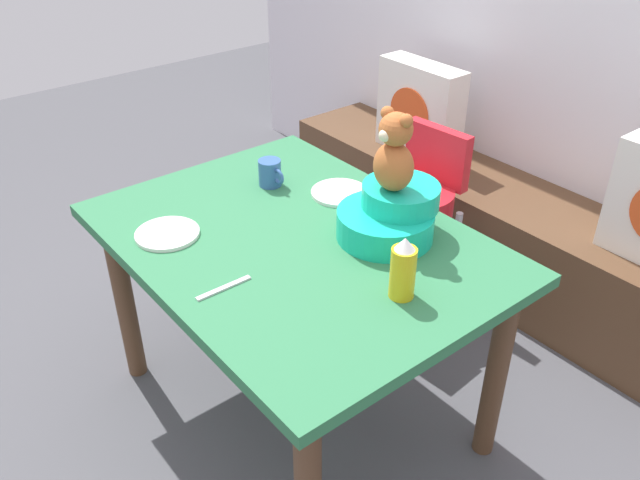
{
  "coord_description": "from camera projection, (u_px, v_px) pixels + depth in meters",
  "views": [
    {
      "loc": [
        1.4,
        -1.03,
        1.83
      ],
      "look_at": [
        0.0,
        0.1,
        0.69
      ],
      "focal_mm": 37.1,
      "sensor_mm": 36.0,
      "label": 1
    }
  ],
  "objects": [
    {
      "name": "dining_table",
      "position": [
        296.0,
        264.0,
        2.1
      ],
      "size": [
        1.28,
        0.94,
        0.74
      ],
      "color": "#2D7247",
      "rests_on": "ground_plane"
    },
    {
      "name": "window_bench",
      "position": [
        514.0,
        243.0,
        2.97
      ],
      "size": [
        2.6,
        0.44,
        0.46
      ],
      "primitive_type": "cube",
      "color": "brown",
      "rests_on": "ground_plane"
    },
    {
      "name": "highchair",
      "position": [
        415.0,
        197.0,
        2.73
      ],
      "size": [
        0.34,
        0.47,
        0.79
      ],
      "color": "red",
      "rests_on": "ground_plane"
    },
    {
      "name": "infant_seat_teal",
      "position": [
        390.0,
        215.0,
        2.02
      ],
      "size": [
        0.3,
        0.33,
        0.16
      ],
      "color": "#16BD9C",
      "rests_on": "dining_table"
    },
    {
      "name": "coffee_mug",
      "position": [
        270.0,
        173.0,
        2.32
      ],
      "size": [
        0.12,
        0.08,
        0.09
      ],
      "color": "#335999",
      "rests_on": "dining_table"
    },
    {
      "name": "ground_plane",
      "position": [
        299.0,
        406.0,
        2.45
      ],
      "size": [
        8.0,
        8.0,
        0.0
      ],
      "primitive_type": "plane",
      "color": "#4C4C51"
    },
    {
      "name": "table_fork",
      "position": [
        224.0,
        288.0,
        1.82
      ],
      "size": [
        0.02,
        0.17,
        0.01
      ],
      "primitive_type": "cube",
      "rotation": [
        0.0,
        0.0,
        3.14
      ],
      "color": "silver",
      "rests_on": "dining_table"
    },
    {
      "name": "pillow_floral_left",
      "position": [
        420.0,
        110.0,
        3.12
      ],
      "size": [
        0.44,
        0.15,
        0.44
      ],
      "color": "white",
      "rests_on": "window_bench"
    },
    {
      "name": "ketchup_bottle",
      "position": [
        403.0,
        269.0,
        1.75
      ],
      "size": [
        0.07,
        0.07,
        0.18
      ],
      "color": "gold",
      "rests_on": "dining_table"
    },
    {
      "name": "dinner_plate_far",
      "position": [
        340.0,
        193.0,
        2.28
      ],
      "size": [
        0.2,
        0.2,
        0.01
      ],
      "primitive_type": "cylinder",
      "color": "white",
      "rests_on": "dining_table"
    },
    {
      "name": "dinner_plate_near",
      "position": [
        167.0,
        234.0,
        2.06
      ],
      "size": [
        0.2,
        0.2,
        0.01
      ],
      "primitive_type": "cylinder",
      "color": "white",
      "rests_on": "dining_table"
    },
    {
      "name": "teddy_bear",
      "position": [
        394.0,
        153.0,
        1.91
      ],
      "size": [
        0.13,
        0.12,
        0.25
      ],
      "color": "#B35F2D",
      "rests_on": "infant_seat_teal"
    }
  ]
}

